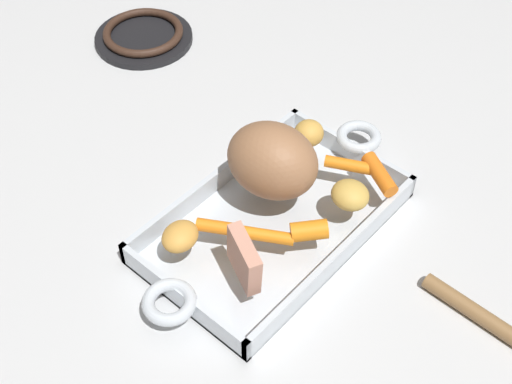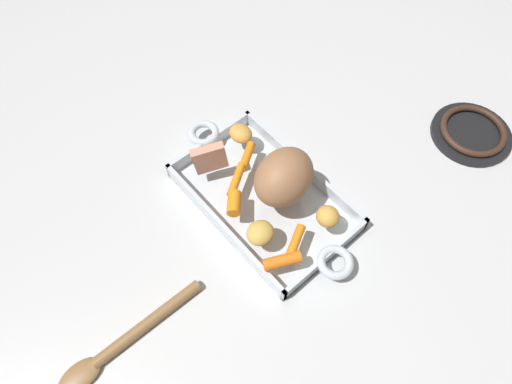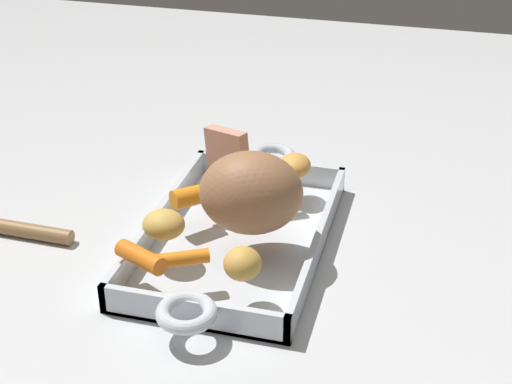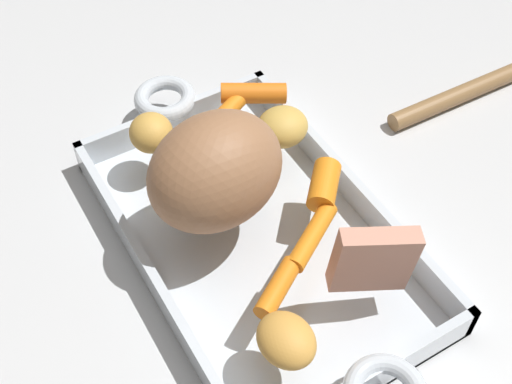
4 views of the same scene
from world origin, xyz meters
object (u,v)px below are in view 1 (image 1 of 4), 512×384
Objects in this scene: potato_golden_small at (350,195)px; baby_carrot_long at (218,227)px; baby_carrot_center_right at (309,231)px; baby_carrot_center_left at (380,174)px; baby_carrot_southwest at (265,235)px; potato_golden_large at (180,236)px; stove_burner_rear at (144,35)px; pork_roast at (272,161)px; potato_whole at (309,133)px; roasting_dish at (274,222)px; baby_carrot_northwest at (349,165)px; roast_slice_outer at (244,259)px.

baby_carrot_long is at bearing -33.06° from potato_golden_small.
baby_carrot_long is (0.06, -0.09, -0.00)m from baby_carrot_center_right.
baby_carrot_southwest is (0.17, -0.04, -0.00)m from baby_carrot_center_left.
potato_golden_large is 0.29× the size of stove_burner_rear.
baby_carrot_long is (0.10, -0.00, -0.04)m from pork_roast.
pork_roast is 2.88× the size of potato_whole.
pork_roast is 0.10m from potato_whole.
pork_roast is at bearing 70.54° from stove_burner_rear.
baby_carrot_long reaches higher than roasting_dish.
potato_golden_small reaches higher than potato_golden_large.
baby_carrot_center_left is at bearing 154.57° from potato_golden_large.
baby_carrot_long is at bearing 59.16° from stove_burner_rear.
potato_golden_small is at bearing 148.75° from potato_golden_large.
roasting_dish is 0.06m from baby_carrot_southwest.
potato_golden_small is 0.30× the size of stove_burner_rear.
baby_carrot_center_right is at bearing 70.29° from stove_burner_rear.
roasting_dish reaches higher than stove_burner_rear.
potato_golden_small is (-0.07, 0.07, 0.04)m from roasting_dish.
baby_carrot_center_left is at bearing 93.09° from potato_whole.
baby_carrot_center_left is at bearing 105.19° from baby_carrot_northwest.
stove_burner_rear is at bearing -96.53° from baby_carrot_northwest.
potato_whole is at bearing -86.91° from baby_carrot_center_left.
pork_roast reaches higher than baby_carrot_long.
baby_carrot_northwest is at bearing 83.47° from stove_burner_rear.
baby_carrot_center_right is (-0.09, 0.02, -0.02)m from roast_slice_outer.
baby_carrot_center_left is at bearing 136.87° from pork_roast.
potato_whole is at bearing -94.07° from baby_carrot_northwest.
roasting_dish is 0.12m from roast_slice_outer.
pork_roast is at bearing -152.14° from roast_slice_outer.
baby_carrot_northwest reaches higher than stove_burner_rear.
roasting_dish is at bearing -29.52° from baby_carrot_center_left.
baby_carrot_center_left is at bearing 154.46° from baby_carrot_long.
baby_carrot_southwest is at bearing 64.84° from stove_burner_rear.
pork_roast is at bearing -110.86° from baby_carrot_center_right.
pork_roast is 0.11m from baby_carrot_northwest.
baby_carrot_center_left is 0.18m from baby_carrot_southwest.
potato_golden_small is (-0.18, 0.11, 0.00)m from potato_golden_large.
baby_carrot_southwest is (0.04, -0.04, -0.00)m from baby_carrot_center_right.
potato_whole is 0.39m from stove_burner_rear.
baby_carrot_long is 0.33× the size of stove_burner_rear.
baby_carrot_southwest is 1.69× the size of potato_whole.
potato_golden_small reaches higher than baby_carrot_center_right.
stove_burner_rear is (-0.21, -0.45, -0.04)m from baby_carrot_southwest.
roast_slice_outer is 1.28× the size of potato_golden_large.
baby_carrot_center_right is 0.16m from potato_whole.
baby_carrot_long is 1.10× the size of potato_golden_small.
roast_slice_outer reaches higher than potato_golden_large.
roast_slice_outer is at bearing -12.24° from baby_carrot_center_right.
potato_golden_large reaches higher than baby_carrot_center_right.
baby_carrot_southwest reaches higher than roasting_dish.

